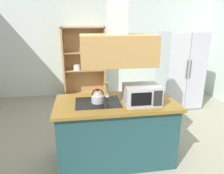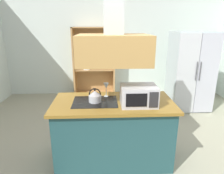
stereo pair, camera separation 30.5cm
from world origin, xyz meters
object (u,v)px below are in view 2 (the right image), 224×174
(cutting_board, at_px, (133,94))
(dish_cabinet, at_px, (94,66))
(refrigerator, at_px, (190,71))
(kettle, at_px, (95,96))
(wine_glass_on_counter, at_px, (106,86))
(microwave, at_px, (139,95))

(cutting_board, bearing_deg, dish_cabinet, 104.61)
(refrigerator, relative_size, kettle, 9.19)
(refrigerator, bearing_deg, wine_glass_on_counter, -139.79)
(microwave, bearing_deg, dish_cabinet, 102.94)
(refrigerator, relative_size, cutting_board, 5.20)
(refrigerator, distance_m, dish_cabinet, 2.45)
(dish_cabinet, xyz_separation_m, cutting_board, (0.68, -2.61, 0.09))
(refrigerator, bearing_deg, microwave, -127.76)
(refrigerator, height_order, wine_glass_on_counter, refrigerator)
(microwave, bearing_deg, cutting_board, 91.22)
(microwave, bearing_deg, kettle, 167.19)
(kettle, height_order, microwave, microwave)
(refrigerator, xyz_separation_m, cutting_board, (-1.55, -1.61, 0.03))
(cutting_board, relative_size, microwave, 0.74)
(kettle, bearing_deg, refrigerator, 41.45)
(kettle, distance_m, cutting_board, 0.62)
(refrigerator, height_order, dish_cabinet, dish_cabinet)
(dish_cabinet, relative_size, microwave, 4.02)
(refrigerator, xyz_separation_m, kettle, (-2.11, -1.87, 0.10))
(kettle, xyz_separation_m, wine_glass_on_counter, (0.16, 0.21, 0.07))
(dish_cabinet, bearing_deg, cutting_board, -75.39)
(microwave, bearing_deg, refrigerator, 52.24)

